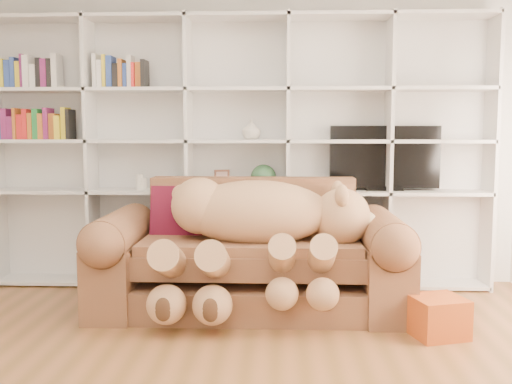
{
  "coord_description": "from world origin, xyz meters",
  "views": [
    {
      "loc": [
        0.37,
        -2.74,
        1.39
      ],
      "look_at": [
        0.19,
        1.63,
        0.92
      ],
      "focal_mm": 40.0,
      "sensor_mm": 36.0,
      "label": 1
    }
  ],
  "objects_px": {
    "teddy_bear": "(257,226)",
    "gift_box": "(437,317)",
    "tv": "(384,159)",
    "sofa": "(251,260)"
  },
  "relations": [
    {
      "from": "sofa",
      "to": "gift_box",
      "type": "bearing_deg",
      "value": -24.24
    },
    {
      "from": "sofa",
      "to": "teddy_bear",
      "type": "relative_size",
      "value": 1.44
    },
    {
      "from": "sofa",
      "to": "teddy_bear",
      "type": "bearing_deg",
      "value": -74.07
    },
    {
      "from": "sofa",
      "to": "gift_box",
      "type": "height_order",
      "value": "sofa"
    },
    {
      "from": "teddy_bear",
      "to": "gift_box",
      "type": "xyz_separation_m",
      "value": [
        1.24,
        -0.38,
        -0.55
      ]
    },
    {
      "from": "sofa",
      "to": "teddy_bear",
      "type": "xyz_separation_m",
      "value": [
        0.06,
        -0.2,
        0.3
      ]
    },
    {
      "from": "sofa",
      "to": "tv",
      "type": "xyz_separation_m",
      "value": [
        1.15,
        0.72,
        0.77
      ]
    },
    {
      "from": "tv",
      "to": "teddy_bear",
      "type": "bearing_deg",
      "value": -140.05
    },
    {
      "from": "teddy_bear",
      "to": "tv",
      "type": "bearing_deg",
      "value": 45.35
    },
    {
      "from": "teddy_bear",
      "to": "gift_box",
      "type": "bearing_deg",
      "value": -11.77
    }
  ]
}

